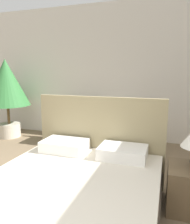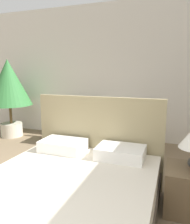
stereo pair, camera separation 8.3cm
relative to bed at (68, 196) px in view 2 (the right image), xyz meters
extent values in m
cube|color=silver|center=(-0.18, 2.91, 1.18)|extent=(10.00, 0.06, 2.90)
cube|color=#4C4238|center=(0.00, -0.10, -0.14)|extent=(1.66, 1.91, 0.25)
cube|color=beige|center=(0.00, -0.10, 0.09)|extent=(1.63, 1.87, 0.22)
cube|color=tan|center=(0.00, 0.89, 0.31)|extent=(1.69, 0.06, 1.15)
cube|color=white|center=(-0.37, 0.63, 0.27)|extent=(0.55, 0.39, 0.14)
cube|color=white|center=(0.37, 0.63, 0.27)|extent=(0.55, 0.39, 0.14)
cube|color=beige|center=(-1.05, 2.20, -0.05)|extent=(0.66, 0.60, 0.44)
cube|color=beige|center=(-1.06, 2.46, 0.39)|extent=(0.65, 0.07, 0.45)
cube|color=beige|center=(-1.33, 2.20, 0.28)|extent=(0.11, 0.53, 0.22)
cube|color=beige|center=(-0.78, 2.21, 0.28)|extent=(0.11, 0.53, 0.22)
cube|color=beige|center=(-0.08, 2.20, -0.05)|extent=(0.72, 0.67, 0.44)
cube|color=beige|center=(-0.05, 2.46, 0.39)|extent=(0.65, 0.14, 0.45)
cube|color=beige|center=(-0.35, 2.24, 0.28)|extent=(0.17, 0.54, 0.22)
cube|color=beige|center=(0.19, 2.17, 0.28)|extent=(0.17, 0.54, 0.22)
cylinder|color=beige|center=(-2.57, 2.21, -0.11)|extent=(0.48, 0.48, 0.31)
cylinder|color=brown|center=(-2.57, 2.21, 0.25)|extent=(0.06, 0.06, 0.42)
cone|color=#2D6B33|center=(-2.57, 2.21, 0.97)|extent=(1.00, 1.00, 1.02)
cylinder|color=brown|center=(-0.57, 2.24, -0.01)|extent=(0.33, 0.33, 0.51)
camera|label=1|loc=(0.84, -1.76, 1.18)|focal=35.00mm
camera|label=2|loc=(0.91, -1.74, 1.18)|focal=35.00mm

